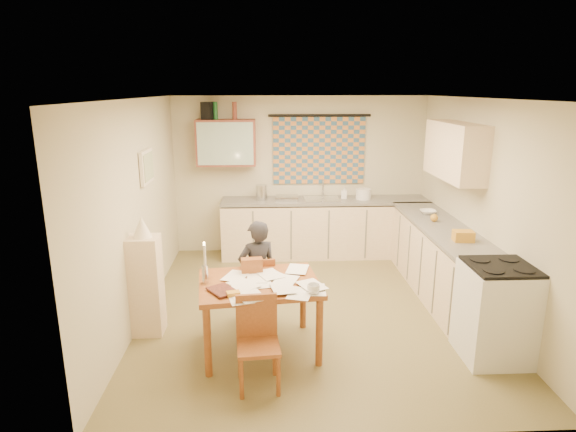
{
  "coord_description": "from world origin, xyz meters",
  "views": [
    {
      "loc": [
        -0.53,
        -5.38,
        2.61
      ],
      "look_at": [
        -0.28,
        0.2,
        1.12
      ],
      "focal_mm": 30.0,
      "sensor_mm": 36.0,
      "label": 1
    }
  ],
  "objects_px": {
    "counter_right": "(444,265)",
    "dining_table": "(260,315)",
    "counter_back": "(326,228)",
    "chair_far": "(257,303)",
    "person": "(257,274)",
    "shelf_stand": "(147,286)",
    "stove": "(496,312)"
  },
  "relations": [
    {
      "from": "chair_far",
      "to": "shelf_stand",
      "type": "relative_size",
      "value": 0.75
    },
    {
      "from": "counter_right",
      "to": "stove",
      "type": "bearing_deg",
      "value": -90.0
    },
    {
      "from": "stove",
      "to": "shelf_stand",
      "type": "relative_size",
      "value": 0.89
    },
    {
      "from": "counter_right",
      "to": "dining_table",
      "type": "distance_m",
      "value": 2.6
    },
    {
      "from": "person",
      "to": "shelf_stand",
      "type": "height_order",
      "value": "person"
    },
    {
      "from": "chair_far",
      "to": "counter_back",
      "type": "bearing_deg",
      "value": -124.89
    },
    {
      "from": "dining_table",
      "to": "chair_far",
      "type": "xyz_separation_m",
      "value": [
        -0.04,
        0.56,
        -0.12
      ]
    },
    {
      "from": "counter_back",
      "to": "chair_far",
      "type": "distance_m",
      "value": 2.56
    },
    {
      "from": "stove",
      "to": "chair_far",
      "type": "xyz_separation_m",
      "value": [
        -2.36,
        0.8,
        -0.23
      ]
    },
    {
      "from": "chair_far",
      "to": "person",
      "type": "relative_size",
      "value": 0.67
    },
    {
      "from": "counter_back",
      "to": "chair_far",
      "type": "relative_size",
      "value": 4.0
    },
    {
      "from": "counter_back",
      "to": "person",
      "type": "bearing_deg",
      "value": -114.5
    },
    {
      "from": "counter_back",
      "to": "counter_right",
      "type": "height_order",
      "value": "same"
    },
    {
      "from": "dining_table",
      "to": "counter_right",
      "type": "bearing_deg",
      "value": 19.32
    },
    {
      "from": "counter_right",
      "to": "dining_table",
      "type": "bearing_deg",
      "value": -153.37
    },
    {
      "from": "stove",
      "to": "chair_far",
      "type": "distance_m",
      "value": 2.5
    },
    {
      "from": "counter_right",
      "to": "chair_far",
      "type": "xyz_separation_m",
      "value": [
        -2.36,
        -0.6,
        -0.2
      ]
    },
    {
      "from": "counter_back",
      "to": "shelf_stand",
      "type": "relative_size",
      "value": 3.0
    },
    {
      "from": "chair_far",
      "to": "shelf_stand",
      "type": "xyz_separation_m",
      "value": [
        -1.18,
        -0.15,
        0.29
      ]
    },
    {
      "from": "stove",
      "to": "person",
      "type": "bearing_deg",
      "value": 161.23
    },
    {
      "from": "counter_right",
      "to": "counter_back",
      "type": "bearing_deg",
      "value": 127.08
    },
    {
      "from": "counter_back",
      "to": "stove",
      "type": "relative_size",
      "value": 3.39
    },
    {
      "from": "counter_right",
      "to": "stove",
      "type": "distance_m",
      "value": 1.4
    },
    {
      "from": "stove",
      "to": "chair_far",
      "type": "relative_size",
      "value": 1.18
    },
    {
      "from": "person",
      "to": "shelf_stand",
      "type": "relative_size",
      "value": 1.11
    },
    {
      "from": "counter_right",
      "to": "shelf_stand",
      "type": "distance_m",
      "value": 3.62
    },
    {
      "from": "chair_far",
      "to": "person",
      "type": "distance_m",
      "value": 0.36
    },
    {
      "from": "counter_right",
      "to": "chair_far",
      "type": "bearing_deg",
      "value": -165.69
    },
    {
      "from": "counter_right",
      "to": "chair_far",
      "type": "distance_m",
      "value": 2.45
    },
    {
      "from": "stove",
      "to": "counter_right",
      "type": "bearing_deg",
      "value": 90.0
    },
    {
      "from": "counter_back",
      "to": "shelf_stand",
      "type": "bearing_deg",
      "value": -132.44
    },
    {
      "from": "dining_table",
      "to": "chair_far",
      "type": "distance_m",
      "value": 0.58
    }
  ]
}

